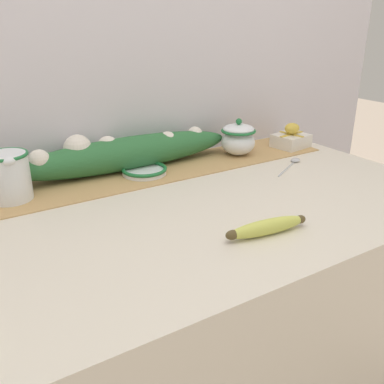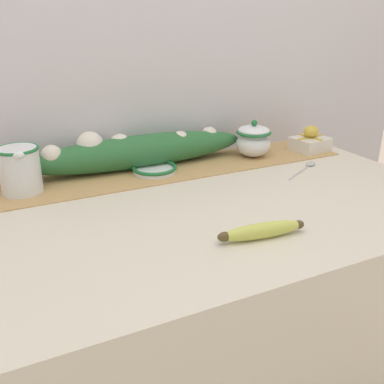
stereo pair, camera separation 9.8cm
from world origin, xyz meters
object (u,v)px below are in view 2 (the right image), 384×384
at_px(sugar_bowl, 253,140).
at_px(banana, 261,231).
at_px(small_dish, 154,169).
at_px(spoon, 309,165).
at_px(cream_pitcher, 20,168).
at_px(gift_box, 310,142).

height_order(sugar_bowl, banana, sugar_bowl).
height_order(small_dish, spoon, small_dish).
distance_m(cream_pitcher, gift_box, 0.91).
xyz_separation_m(sugar_bowl, gift_box, (0.21, -0.03, -0.02)).
bearing_deg(small_dish, cream_pitcher, 178.60).
distance_m(cream_pitcher, banana, 0.63).
height_order(cream_pitcher, banana, cream_pitcher).
bearing_deg(gift_box, cream_pitcher, 178.25).
xyz_separation_m(cream_pitcher, sugar_bowl, (0.70, -0.00, -0.01)).
bearing_deg(cream_pitcher, sugar_bowl, -0.12).
distance_m(banana, spoon, 0.50).
relative_size(banana, spoon, 1.21).
distance_m(sugar_bowl, gift_box, 0.21).
bearing_deg(spoon, gift_box, 21.38).
distance_m(cream_pitcher, small_dish, 0.36).
distance_m(small_dish, banana, 0.47).
bearing_deg(cream_pitcher, spoon, -10.95).
height_order(cream_pitcher, sugar_bowl, cream_pitcher).
bearing_deg(spoon, sugar_bowl, 95.27).
bearing_deg(spoon, cream_pitcher, 140.54).
xyz_separation_m(sugar_bowl, small_dish, (-0.34, -0.01, -0.04)).
relative_size(sugar_bowl, spoon, 0.73).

